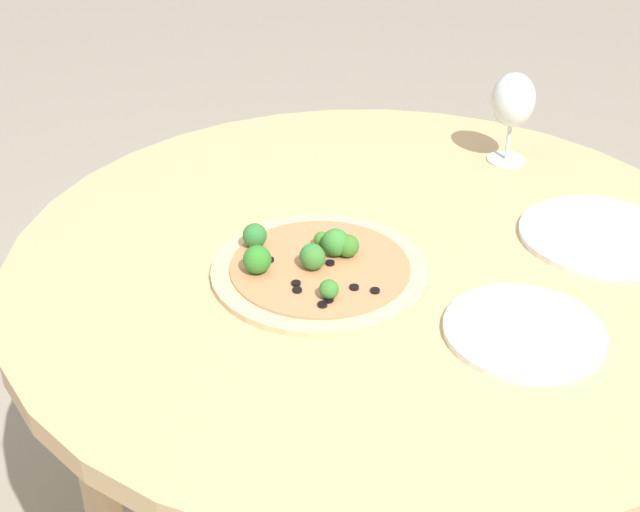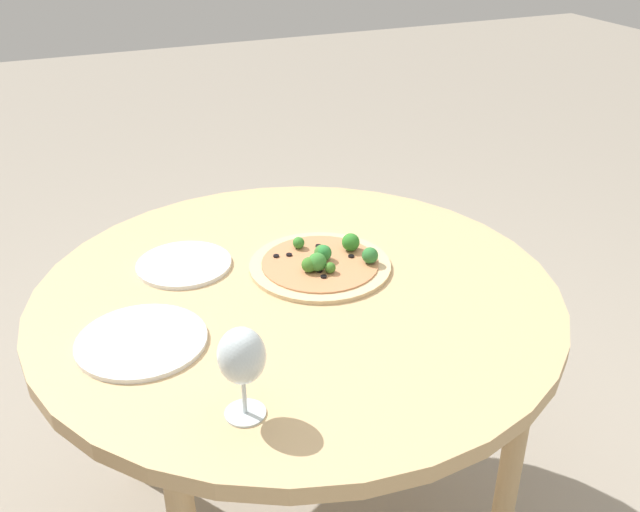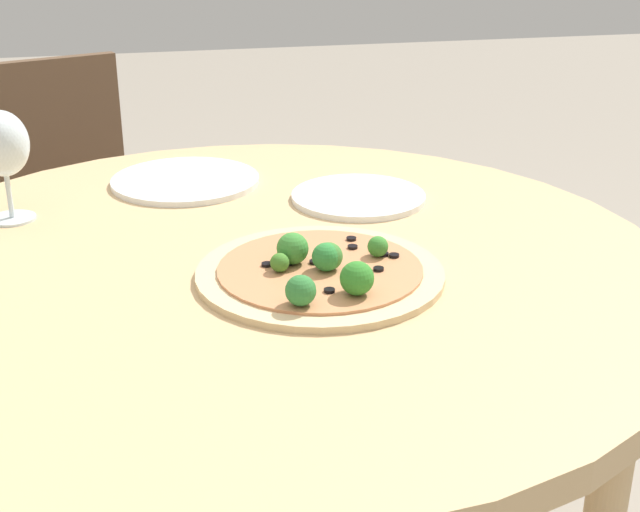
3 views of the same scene
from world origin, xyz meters
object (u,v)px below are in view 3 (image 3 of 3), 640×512
Objects in this scene: plate_near at (185,180)px; wine_glass at (2,146)px; chair at (68,232)px; pizza at (320,270)px; plate_far at (358,197)px.

wine_glass is at bearing 114.03° from plate_near.
wine_glass is 0.32m from plate_near.
plate_near is at bearing -65.97° from wine_glass.
chair is 2.58× the size of pizza.
plate_far is (0.29, -0.13, -0.01)m from pizza.
wine_glass reaches higher than pizza.
wine_glass is 0.67× the size of plate_near.
chair is 0.70m from plate_near.
chair is 3.32× the size of plate_near.
wine_glass is at bearing -111.15° from chair.
chair is 0.95m from plate_far.
chair is 0.82m from wine_glass.
chair is at bearing 35.36° from plate_far.
pizza is at bearing -162.46° from plate_near.
pizza reaches higher than plate_near.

